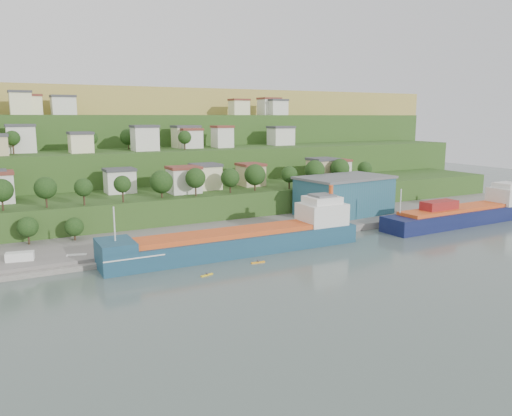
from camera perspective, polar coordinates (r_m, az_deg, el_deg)
ground at (r=120.23m, az=0.72°, el=-6.22°), size 500.00×500.00×0.00m
quay at (r=153.33m, az=2.25°, el=-2.56°), size 220.00×26.00×4.00m
pebble_beach at (r=127.69m, az=-26.88°, el=-6.38°), size 40.00×18.00×2.40m
hillside at (r=277.41m, az=-16.30°, el=2.90°), size 360.00×210.60×96.00m
cargo_ship_near at (r=128.45m, az=-1.35°, el=-3.83°), size 68.48×11.09×17.60m
cargo_ship_far at (r=176.68m, az=22.86°, el=-0.77°), size 61.74×12.18×16.69m
warehouse at (r=169.81m, az=10.06°, el=1.46°), size 32.96×22.41×12.80m
caravan at (r=126.38m, az=-25.36°, el=-5.20°), size 6.31×3.50×2.79m
dinghy at (r=126.57m, az=-19.80°, el=-5.22°), size 4.89×2.97×0.92m
kayak_orange at (r=119.66m, az=0.23°, el=-6.17°), size 3.50×0.87×0.87m
kayak_yellow at (r=111.04m, az=-5.64°, el=-7.57°), size 3.14×1.36×0.78m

